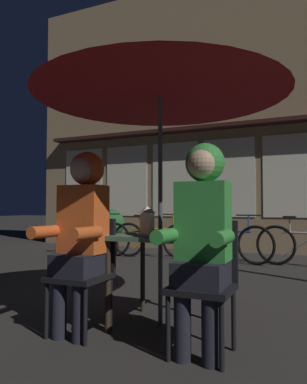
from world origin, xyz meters
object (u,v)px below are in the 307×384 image
cafe_table (160,247)px  bicycle_nearest (92,238)px  book (171,232)px  chair_right (205,278)px  person_left_hooded (81,222)px  bicycle_second (153,239)px  patio_umbrella (160,76)px  person_right_hooded (202,225)px  lantern (147,220)px  chair_left (85,268)px  bicycle_third (227,242)px  potted_plant (110,227)px

cafe_table → bicycle_nearest: size_ratio=0.44×
cafe_table → book: book is taller
chair_right → bicycle_nearest: size_ratio=0.52×
person_left_hooded → bicycle_second: 4.22m
patio_umbrella → person_right_hooded: (0.48, -0.43, -1.21)m
lantern → chair_right: 0.72m
chair_right → person_right_hooded: (0.00, -0.06, 0.36)m
person_right_hooded → bicycle_nearest: person_right_hooded is taller
person_right_hooded → bicycle_second: person_right_hooded is taller
cafe_table → chair_left: chair_left is taller
lantern → person_right_hooded: person_right_hooded is taller
patio_umbrella → chair_right: size_ratio=2.66×
cafe_table → bicycle_third: bearing=94.1°
person_left_hooded → lantern: bearing=38.8°
cafe_table → bicycle_nearest: bicycle_nearest is taller
cafe_table → bicycle_third: size_ratio=0.45×
chair_left → person_right_hooded: bearing=-3.4°
patio_umbrella → bicycle_second: 4.32m
bicycle_third → potted_plant: potted_plant is taller
bicycle_nearest → bicycle_second: size_ratio=1.00×
chair_right → bicycle_third: size_ratio=0.52×
chair_left → chair_right: same height
patio_umbrella → person_left_hooded: bearing=-138.4°
cafe_table → bicycle_nearest: 4.57m
chair_left → lantern: bearing=33.6°
person_right_hooded → potted_plant: 5.41m
cafe_table → patio_umbrella: (0.00, 0.00, 1.42)m
cafe_table → book: (0.06, 0.09, 0.11)m
patio_umbrella → cafe_table: bearing=0.0°
cafe_table → person_left_hooded: person_left_hooded is taller
person_right_hooded → bicycle_third: 4.11m
chair_left → person_left_hooded: (-0.00, -0.06, 0.36)m
person_left_hooded → book: size_ratio=7.00×
patio_umbrella → bicycle_second: (-1.67, 3.59, -1.71)m
bicycle_third → bicycle_second: bearing=179.7°
lantern → chair_left: 0.61m
bicycle_third → book: bicycle_third is taller
lantern → person_left_hooded: (-0.41, -0.33, -0.01)m
chair_left → bicycle_third: chair_left is taller
chair_left → bicycle_second: 4.14m
chair_left → person_right_hooded: (0.96, -0.06, 0.36)m
bicycle_third → book: 3.53m
lantern → bicycle_second: lantern is taller
person_left_hooded → bicycle_third: person_left_hooded is taller
book → person_left_hooded: bearing=-120.2°
lantern → chair_right: (0.55, -0.27, -0.37)m
lantern → bicycle_nearest: 4.62m
cafe_table → bicycle_third: 3.61m
lantern → person_left_hooded: size_ratio=0.17×
person_left_hooded → bicycle_second: person_left_hooded is taller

